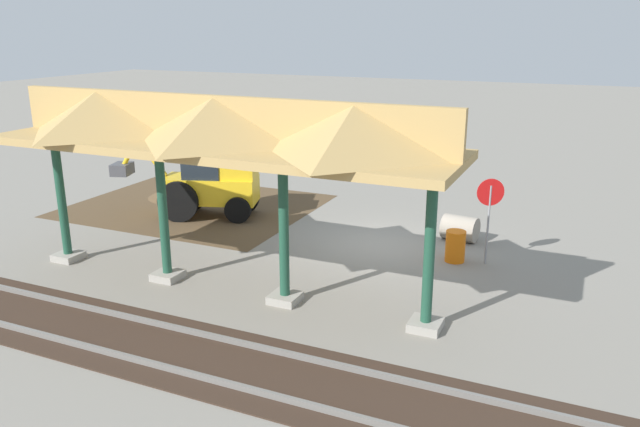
{
  "coord_description": "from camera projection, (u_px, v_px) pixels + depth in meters",
  "views": [
    {
      "loc": [
        -5.68,
        17.15,
        6.46
      ],
      "look_at": [
        0.87,
        2.51,
        1.6
      ],
      "focal_mm": 35.0,
      "sensor_mm": 36.0,
      "label": 1
    }
  ],
  "objects": [
    {
      "name": "ground_plane",
      "position": [
        379.0,
        245.0,
        19.07
      ],
      "size": [
        120.0,
        120.0,
        0.0
      ],
      "primitive_type": "plane",
      "color": "gray"
    },
    {
      "name": "dirt_work_zone",
      "position": [
        195.0,
        206.0,
        23.21
      ],
      "size": [
        8.62,
        7.0,
        0.01
      ],
      "primitive_type": "cube",
      "color": "brown",
      "rests_on": "ground"
    },
    {
      "name": "platform_canopy",
      "position": [
        216.0,
        127.0,
        14.65
      ],
      "size": [
        11.67,
        3.2,
        4.9
      ],
      "color": "#9E998E",
      "rests_on": "ground"
    },
    {
      "name": "rail_tracks",
      "position": [
        248.0,
        368.0,
        12.18
      ],
      "size": [
        60.0,
        2.58,
        0.15
      ],
      "color": "slate",
      "rests_on": "ground"
    },
    {
      "name": "stop_sign",
      "position": [
        490.0,
        203.0,
        17.11
      ],
      "size": [
        0.69,
        0.37,
        2.46
      ],
      "color": "gray",
      "rests_on": "ground"
    },
    {
      "name": "backhoe",
      "position": [
        207.0,
        181.0,
        21.64
      ],
      "size": [
        5.13,
        2.71,
        2.82
      ],
      "color": "yellow",
      "rests_on": "ground"
    },
    {
      "name": "dirt_mound",
      "position": [
        179.0,
        197.0,
        24.43
      ],
      "size": [
        4.75,
        4.75,
        1.34
      ],
      "primitive_type": "cone",
      "color": "brown",
      "rests_on": "ground"
    },
    {
      "name": "concrete_pipe",
      "position": [
        460.0,
        228.0,
        19.41
      ],
      "size": [
        1.15,
        0.93,
        0.79
      ],
      "color": "#9E9384",
      "rests_on": "ground"
    },
    {
      "name": "traffic_barrel",
      "position": [
        455.0,
        246.0,
        17.66
      ],
      "size": [
        0.56,
        0.56,
        0.9
      ],
      "primitive_type": "cylinder",
      "color": "orange",
      "rests_on": "ground"
    }
  ]
}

